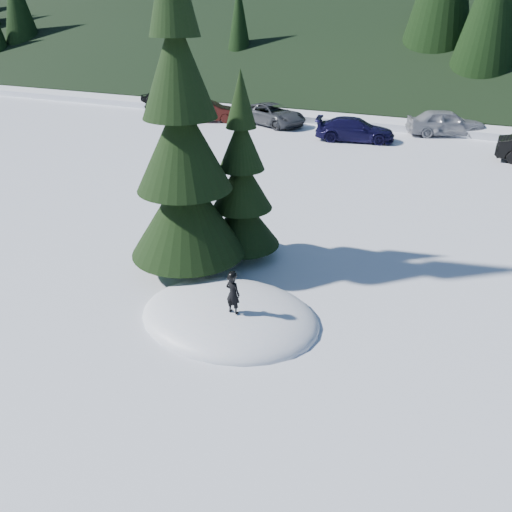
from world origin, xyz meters
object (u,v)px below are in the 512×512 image
at_px(spruce_short, 242,189).
at_px(spruce_tall, 183,156).
at_px(car_3, 355,129).
at_px(car_1, 209,111).
at_px(car_0, 162,101).
at_px(car_4, 446,123).
at_px(child_skier, 233,294).
at_px(car_2, 272,114).

bearing_deg(spruce_short, spruce_tall, -125.54).
bearing_deg(car_3, car_1, 72.15).
xyz_separation_m(car_0, car_4, (19.57, 0.07, 0.09)).
height_order(spruce_short, child_skier, spruce_short).
relative_size(spruce_tall, car_1, 2.17).
bearing_deg(car_0, car_4, -70.14).
xyz_separation_m(spruce_short, car_3, (-0.63, 15.63, -1.47)).
relative_size(spruce_tall, spruce_short, 1.60).
distance_m(spruce_tall, car_3, 17.24).
bearing_deg(car_2, car_4, -58.96).
bearing_deg(car_4, car_1, 77.36).
relative_size(child_skier, car_2, 0.21).
bearing_deg(spruce_short, car_3, 92.30).
relative_size(spruce_short, car_0, 1.39).
xyz_separation_m(child_skier, car_2, (-8.01, 21.22, -0.32)).
relative_size(car_0, car_4, 0.88).
bearing_deg(car_1, car_4, -104.46).
height_order(car_2, car_3, car_2).
bearing_deg(spruce_tall, child_skier, -41.14).
relative_size(car_0, car_3, 0.89).
xyz_separation_m(spruce_tall, car_2, (-5.50, 19.02, -2.67)).
distance_m(child_skier, car_1, 23.84).
xyz_separation_m(child_skier, car_0, (-17.25, 22.61, -0.31)).
height_order(spruce_tall, spruce_short, spruce_tall).
distance_m(spruce_short, car_0, 24.73).
distance_m(spruce_tall, child_skier, 4.08).
relative_size(car_2, car_4, 1.07).
bearing_deg(car_3, car_2, 60.58).
bearing_deg(car_3, car_0, 66.74).
bearing_deg(spruce_short, car_2, 110.23).
bearing_deg(car_0, spruce_short, -120.73).
relative_size(car_1, car_3, 0.91).
bearing_deg(spruce_short, child_skier, -67.21).
relative_size(car_3, car_4, 0.99).
bearing_deg(spruce_tall, spruce_short, 54.46).
bearing_deg(car_0, car_1, -93.00).
distance_m(child_skier, car_3, 19.34).
xyz_separation_m(child_skier, car_4, (2.33, 22.68, -0.22)).
relative_size(spruce_short, car_4, 1.22).
bearing_deg(car_2, child_skier, -136.35).
distance_m(car_1, car_3, 10.12).
xyz_separation_m(car_2, car_4, (10.33, 1.46, 0.09)).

